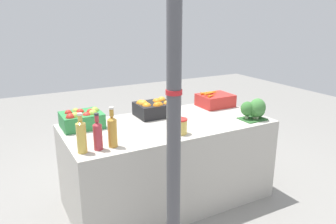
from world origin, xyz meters
TOP-DOWN VIEW (x-y plane):
  - ground_plane at (0.00, 0.00)m, footprint 10.00×10.00m
  - market_table at (0.00, 0.00)m, footprint 1.80×0.87m
  - support_pole at (-0.36, -0.74)m, footprint 0.10×0.10m
  - apple_crate at (-0.70, 0.24)m, footprint 0.33×0.28m
  - orange_crate at (-0.02, 0.25)m, footprint 0.33×0.28m
  - carrot_crate at (0.69, 0.25)m, footprint 0.33×0.28m
  - broccoli_pile at (0.75, -0.28)m, footprint 0.24×0.19m
  - juice_bottle_golden at (-0.83, -0.28)m, footprint 0.07×0.07m
  - juice_bottle_ruby at (-0.72, -0.28)m, footprint 0.06×0.06m
  - juice_bottle_amber at (-0.61, -0.28)m, footprint 0.07×0.07m
  - pickle_jar at (-0.04, -0.29)m, footprint 0.11×0.11m

SIDE VIEW (x-z plane):
  - ground_plane at x=0.00m, z-range 0.00..0.00m
  - market_table at x=0.00m, z-range 0.00..0.75m
  - pickle_jar at x=-0.04m, z-range 0.75..0.88m
  - carrot_crate at x=0.69m, z-range 0.74..0.90m
  - apple_crate at x=-0.70m, z-range 0.75..0.91m
  - orange_crate at x=-0.02m, z-range 0.75..0.91m
  - broccoli_pile at x=0.75m, z-range 0.75..0.95m
  - juice_bottle_ruby at x=-0.72m, z-range 0.73..1.00m
  - juice_bottle_golden at x=-0.83m, z-range 0.73..1.02m
  - juice_bottle_amber at x=-0.61m, z-range 0.73..1.03m
  - support_pole at x=-0.36m, z-range 0.00..2.23m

